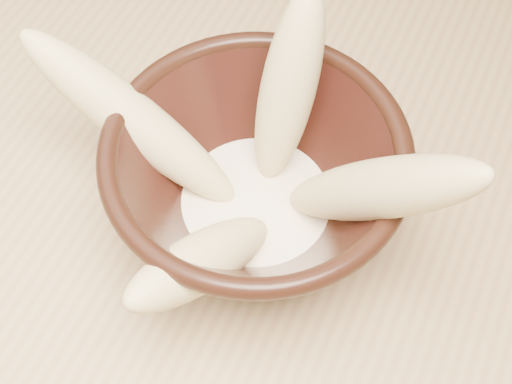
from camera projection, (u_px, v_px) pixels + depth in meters
table at (161, 281)px, 0.65m from camera, size 1.20×0.80×0.75m
bowl at (256, 185)px, 0.53m from camera, size 0.22×0.22×0.12m
milk_puddle at (256, 205)px, 0.55m from camera, size 0.12×0.12×0.02m
banana_upright at (288, 89)px, 0.51m from camera, size 0.04×0.10×0.16m
banana_left at (132, 120)px, 0.52m from camera, size 0.19×0.05×0.14m
banana_right at (376, 189)px, 0.47m from camera, size 0.16×0.07×0.18m
banana_front at (202, 261)px, 0.48m from camera, size 0.08×0.15×0.11m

